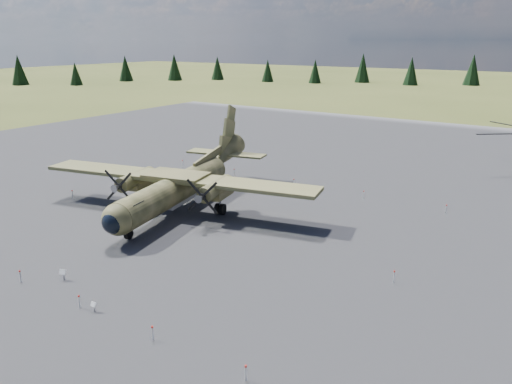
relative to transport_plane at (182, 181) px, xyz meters
The scene contains 7 objects.
ground 7.16m from the transport_plane, 36.68° to the right, with size 500.00×500.00×0.00m, color brown.
apron 8.45m from the transport_plane, 48.22° to the left, with size 120.00×120.00×0.04m, color slate.
transport_plane is the anchor object (origin of this frame).
info_placard_left 16.25m from the transport_plane, 77.72° to the right, with size 0.52×0.31×0.76m.
info_placard_right 19.34m from the transport_plane, 64.12° to the right, with size 0.39×0.17×0.62m.
barrier_fence 6.70m from the transport_plane, 39.71° to the right, with size 33.12×29.62×0.85m.
treeline 7.22m from the transport_plane, 113.01° to the right, with size 329.23×331.11×10.93m.
Camera 1 is at (25.28, -29.70, 15.30)m, focal length 35.00 mm.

